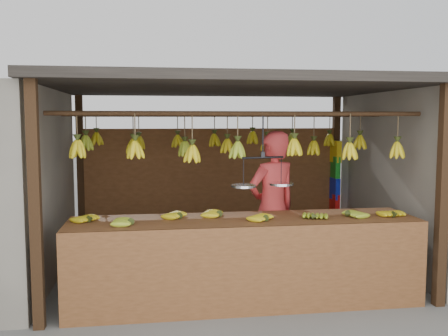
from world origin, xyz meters
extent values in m
plane|color=#5B5B57|center=(0.00, 0.00, 0.00)|extent=(80.00, 80.00, 0.00)
cube|color=black|center=(-2.00, -1.50, 1.15)|extent=(0.10, 0.10, 2.30)
cube|color=black|center=(2.00, -1.50, 1.15)|extent=(0.10, 0.10, 2.30)
cube|color=black|center=(-2.00, 1.50, 1.15)|extent=(0.10, 0.10, 2.30)
cube|color=black|center=(2.00, 1.50, 1.15)|extent=(0.10, 0.10, 2.30)
cube|color=black|center=(0.00, 0.00, 2.35)|extent=(4.30, 3.30, 0.10)
cylinder|color=black|center=(0.00, -1.00, 2.00)|extent=(4.00, 0.05, 0.05)
cylinder|color=black|center=(0.00, 0.00, 2.00)|extent=(4.00, 0.05, 0.05)
cylinder|color=black|center=(0.00, 1.00, 2.00)|extent=(4.00, 0.05, 0.05)
cube|color=brown|center=(0.00, 1.50, 0.90)|extent=(4.00, 0.06, 1.80)
cube|color=brown|center=(0.01, -1.10, 0.86)|extent=(3.66, 0.81, 0.08)
cube|color=brown|center=(0.01, -1.51, 0.45)|extent=(3.66, 0.04, 0.90)
cube|color=black|center=(-1.72, -1.46, 0.41)|extent=(0.07, 0.07, 0.82)
cube|color=black|center=(1.74, -1.46, 0.41)|extent=(0.07, 0.07, 0.82)
cube|color=black|center=(-1.72, -0.74, 0.41)|extent=(0.07, 0.07, 0.82)
cube|color=black|center=(1.74, -0.74, 0.41)|extent=(0.07, 0.07, 0.82)
ellipsoid|color=gold|center=(-1.56, -1.06, 0.93)|extent=(0.30, 0.29, 0.06)
ellipsoid|color=#92A523|center=(-1.15, -1.25, 0.93)|extent=(0.26, 0.21, 0.06)
ellipsoid|color=gold|center=(-0.65, -1.01, 0.93)|extent=(0.30, 0.29, 0.06)
ellipsoid|color=gold|center=(-0.23, -0.96, 0.93)|extent=(0.29, 0.25, 0.06)
ellipsoid|color=gold|center=(0.22, -1.28, 0.93)|extent=(0.30, 0.30, 0.06)
ellipsoid|color=#92A523|center=(0.72, -1.28, 0.93)|extent=(0.25, 0.29, 0.06)
ellipsoid|color=#92A523|center=(1.12, -1.20, 0.93)|extent=(0.28, 0.24, 0.06)
ellipsoid|color=gold|center=(1.60, -1.29, 0.93)|extent=(0.20, 0.26, 0.06)
ellipsoid|color=gold|center=(-1.69, -0.96, 1.64)|extent=(0.16, 0.16, 0.28)
ellipsoid|color=gold|center=(-1.11, -1.02, 1.63)|extent=(0.16, 0.16, 0.28)
ellipsoid|color=gold|center=(-0.53, -1.00, 1.58)|extent=(0.16, 0.16, 0.28)
ellipsoid|color=#92A523|center=(-0.04, -0.97, 1.61)|extent=(0.16, 0.16, 0.28)
ellipsoid|color=gold|center=(0.57, -1.02, 1.64)|extent=(0.16, 0.16, 0.28)
ellipsoid|color=gold|center=(1.18, -1.05, 1.60)|extent=(0.16, 0.16, 0.28)
ellipsoid|color=gold|center=(1.75, -1.00, 1.60)|extent=(0.16, 0.16, 0.28)
ellipsoid|color=#92A523|center=(-1.73, 0.02, 1.66)|extent=(0.16, 0.16, 0.28)
ellipsoid|color=gold|center=(-1.16, -0.04, 1.62)|extent=(0.16, 0.16, 0.28)
ellipsoid|color=#92A523|center=(-0.54, -0.05, 1.58)|extent=(0.16, 0.16, 0.28)
ellipsoid|color=gold|center=(0.00, 0.01, 1.61)|extent=(0.16, 0.16, 0.28)
ellipsoid|color=gold|center=(0.52, 0.05, 1.63)|extent=(0.16, 0.16, 0.28)
ellipsoid|color=gold|center=(1.12, -0.01, 1.57)|extent=(0.16, 0.16, 0.28)
ellipsoid|color=gold|center=(1.73, -0.05, 1.65)|extent=(0.16, 0.16, 0.28)
ellipsoid|color=gold|center=(-1.70, 0.98, 1.67)|extent=(0.16, 0.16, 0.28)
ellipsoid|color=gold|center=(-1.12, 0.97, 1.61)|extent=(0.16, 0.16, 0.28)
ellipsoid|color=gold|center=(-0.57, 0.97, 1.63)|extent=(0.16, 0.16, 0.28)
ellipsoid|color=gold|center=(-0.04, 1.00, 1.64)|extent=(0.16, 0.16, 0.28)
ellipsoid|color=gold|center=(0.52, 0.96, 1.67)|extent=(0.16, 0.16, 0.28)
ellipsoid|color=#92A523|center=(1.12, 0.97, 1.65)|extent=(0.16, 0.16, 0.28)
ellipsoid|color=gold|center=(1.72, 1.05, 1.63)|extent=(0.16, 0.16, 0.28)
cylinder|color=black|center=(0.23, -1.00, 1.77)|extent=(0.02, 0.02, 0.47)
cylinder|color=black|center=(0.23, -1.00, 1.53)|extent=(0.48, 0.13, 0.02)
cylinder|color=silver|center=(0.01, -1.05, 1.23)|extent=(0.26, 0.26, 0.02)
cylinder|color=silver|center=(0.44, -0.95, 1.23)|extent=(0.26, 0.26, 0.02)
imported|color=#BF3333|center=(0.45, -0.56, 0.90)|extent=(0.78, 0.66, 1.81)
cube|color=yellow|center=(1.94, 1.35, 1.43)|extent=(0.08, 0.26, 0.34)
cube|color=#199926|center=(1.94, 1.35, 1.19)|extent=(0.08, 0.26, 0.34)
cube|color=#1426BF|center=(1.94, 1.35, 0.84)|extent=(0.08, 0.26, 0.34)
cube|color=red|center=(1.94, 1.35, 0.59)|extent=(0.08, 0.26, 0.34)
camera|label=1|loc=(-0.95, -6.17, 1.94)|focal=40.00mm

